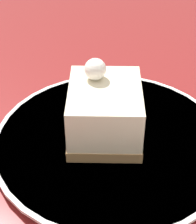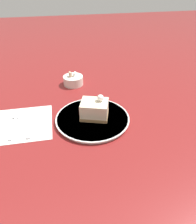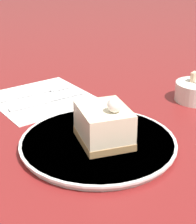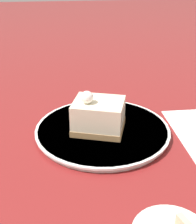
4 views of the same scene
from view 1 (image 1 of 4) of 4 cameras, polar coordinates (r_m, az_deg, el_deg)
name	(u,v)px [view 1 (image 1 of 4)]	position (r m, az deg, el deg)	size (l,w,h in m)	color
ground_plane	(132,123)	(0.48, 5.17, -1.74)	(4.00, 4.00, 0.00)	maroon
plate	(111,140)	(0.44, 2.03, -4.33)	(0.27, 0.27, 0.01)	silver
cake_slice	(105,111)	(0.42, 1.01, 0.17)	(0.12, 0.11, 0.09)	#9E7547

